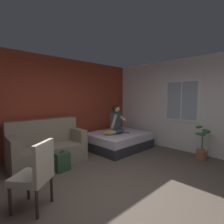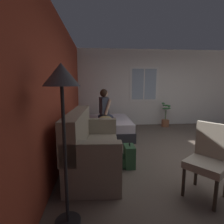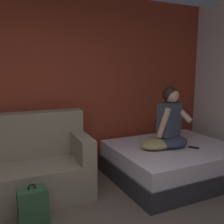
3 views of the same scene
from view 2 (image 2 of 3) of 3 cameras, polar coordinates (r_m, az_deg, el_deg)
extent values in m
plane|color=brown|center=(4.07, 27.22, -13.51)|extent=(40.00, 40.00, 0.00)
cube|color=#993823|center=(3.24, -18.08, 6.04)|extent=(11.14, 0.16, 2.70)
cube|color=silver|center=(6.64, 13.50, 7.64)|extent=(0.16, 6.89, 2.70)
cube|color=white|center=(6.44, 10.39, 8.90)|extent=(0.02, 1.04, 1.24)
cube|color=#9EB2C6|center=(6.42, 10.43, 8.90)|extent=(0.01, 0.88, 1.08)
cube|color=white|center=(6.42, 10.43, 8.90)|extent=(0.01, 0.04, 1.08)
cube|color=#2D2D33|center=(5.23, -2.30, -6.02)|extent=(1.77, 1.49, 0.26)
cube|color=silver|center=(5.17, -2.32, -3.45)|extent=(1.72, 1.45, 0.22)
cube|color=gray|center=(3.20, -5.42, -14.47)|extent=(1.74, 0.90, 0.44)
cube|color=gray|center=(3.07, -11.19, -5.39)|extent=(1.71, 0.34, 0.60)
cube|color=gray|center=(2.36, -6.77, -13.41)|extent=(0.23, 0.81, 0.32)
cube|color=gray|center=(3.80, -4.77, -4.58)|extent=(0.23, 0.81, 0.32)
cylinder|color=#382D23|center=(2.70, 22.32, -20.35)|extent=(0.04, 0.04, 0.40)
cylinder|color=#382D23|center=(2.59, 30.74, -22.41)|extent=(0.04, 0.04, 0.40)
cylinder|color=#382D23|center=(3.03, 25.72, -17.28)|extent=(0.04, 0.04, 0.40)
cube|color=#B2A893|center=(2.70, 28.41, -14.97)|extent=(0.64, 0.64, 0.10)
cube|color=#B2A893|center=(2.78, 30.29, -8.04)|extent=(0.40, 0.32, 0.48)
ellipsoid|color=#383D51|center=(5.08, -2.20, -1.50)|extent=(0.62, 0.57, 0.16)
cube|color=#3F4756|center=(5.02, -2.65, 2.06)|extent=(0.37, 0.28, 0.48)
cylinder|color=#DBB293|center=(4.85, -1.35, 1.58)|extent=(0.14, 0.23, 0.44)
cylinder|color=#DBB293|center=(5.19, -2.41, 3.42)|extent=(0.18, 0.38, 0.29)
sphere|color=#DBB293|center=(4.99, -2.46, 6.00)|extent=(0.21, 0.21, 0.21)
ellipsoid|color=black|center=(4.99, -2.68, 6.17)|extent=(0.28, 0.27, 0.23)
cube|color=#2D5133|center=(3.29, 5.68, -14.17)|extent=(0.30, 0.18, 0.40)
cube|color=#2D5133|center=(3.31, 3.62, -15.71)|extent=(0.24, 0.05, 0.18)
torus|color=black|center=(3.21, 5.74, -10.65)|extent=(0.09, 0.02, 0.09)
ellipsoid|color=tan|center=(4.83, -2.14, -2.18)|extent=(0.52, 0.42, 0.14)
cube|color=black|center=(5.36, -0.22, -1.74)|extent=(0.13, 0.16, 0.01)
cylinder|color=black|center=(2.30, -14.18, -31.37)|extent=(0.28, 0.28, 0.03)
cylinder|color=black|center=(1.91, -15.08, -14.20)|extent=(0.04, 0.04, 1.45)
cone|color=#4C4C51|center=(1.76, -16.24, 11.66)|extent=(0.36, 0.36, 0.22)
cylinder|color=#995B3D|center=(6.50, 17.00, -3.49)|extent=(0.26, 0.26, 0.24)
cylinder|color=#426033|center=(6.44, 17.13, -0.88)|extent=(0.03, 0.03, 0.36)
ellipsoid|color=#2D6B33|center=(6.31, 17.40, 1.10)|extent=(0.15, 0.29, 0.06)
ellipsoid|color=#2D6B33|center=(6.50, 17.37, 2.04)|extent=(0.22, 0.29, 0.06)
ellipsoid|color=#2D6B33|center=(6.37, 16.39, 2.68)|extent=(0.29, 0.15, 0.06)
ellipsoid|color=#2D6B33|center=(6.40, 18.13, 1.72)|extent=(0.30, 0.21, 0.06)
camera|label=1|loc=(4.11, 68.65, 4.73)|focal=28.00mm
camera|label=3|loc=(4.12, 46.10, 8.41)|focal=42.00mm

